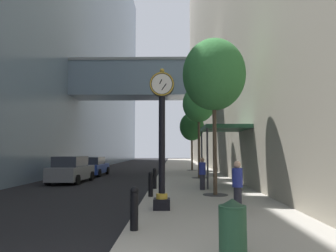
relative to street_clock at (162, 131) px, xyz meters
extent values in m
plane|color=black|center=(-0.85, 20.58, -2.77)|extent=(110.00, 110.00, 0.00)
cube|color=#9E998E|center=(1.80, 23.58, -2.70)|extent=(5.29, 80.00, 0.14)
cube|color=slate|center=(-13.32, 23.58, 15.72)|extent=(9.00, 80.00, 36.97)
cube|color=slate|center=(-2.19, 17.65, 5.69)|extent=(13.86, 3.20, 3.06)
cube|color=gray|center=(-2.19, 17.65, 7.35)|extent=(13.86, 3.40, 0.24)
cube|color=#A89E89|center=(8.94, 23.58, 16.26)|extent=(9.00, 80.00, 38.06)
cube|color=black|center=(0.00, 0.01, -2.45)|extent=(0.55, 0.55, 0.35)
cylinder|color=gold|center=(0.00, 0.01, -2.19)|extent=(0.39, 0.38, 0.18)
cylinder|color=black|center=(0.00, 0.01, -0.47)|extent=(0.22, 0.22, 3.26)
cylinder|color=black|center=(0.00, 0.01, 1.58)|extent=(0.84, 0.28, 0.84)
torus|color=gold|center=(0.00, -0.15, 1.58)|extent=(0.82, 0.05, 0.82)
cylinder|color=white|center=(0.00, -0.14, 1.58)|extent=(0.69, 0.01, 0.69)
cylinder|color=white|center=(0.00, 0.16, 1.58)|extent=(0.69, 0.01, 0.69)
sphere|color=gold|center=(0.00, 0.01, 2.07)|extent=(0.16, 0.16, 0.16)
cube|color=black|center=(-0.04, -0.15, 1.65)|extent=(0.10, 0.01, 0.16)
cube|color=black|center=(0.07, -0.15, 1.47)|extent=(0.17, 0.01, 0.23)
cylinder|color=black|center=(-0.58, -2.73, -2.18)|extent=(0.20, 0.20, 0.90)
sphere|color=black|center=(-0.58, -2.73, -1.67)|extent=(0.21, 0.21, 0.21)
cylinder|color=black|center=(-0.58, 2.85, -2.18)|extent=(0.20, 0.20, 0.90)
sphere|color=black|center=(-0.58, 2.85, -1.67)|extent=(0.21, 0.21, 0.21)
cylinder|color=black|center=(-0.58, 5.64, -2.18)|extent=(0.20, 0.20, 0.90)
sphere|color=black|center=(-0.58, 5.64, -1.67)|extent=(0.21, 0.21, 0.21)
cylinder|color=#333335|center=(2.24, 3.40, -2.62)|extent=(1.10, 1.10, 0.02)
cylinder|color=#4C3D2D|center=(2.24, 3.40, -0.46)|extent=(0.18, 0.18, 4.33)
ellipsoid|color=#387F3D|center=(2.24, 3.40, 2.77)|extent=(2.84, 2.84, 3.27)
cylinder|color=#333335|center=(2.24, 11.94, -2.62)|extent=(1.10, 1.10, 0.02)
cylinder|color=#4C3D2D|center=(2.24, 11.94, -0.40)|extent=(0.18, 0.18, 4.46)
ellipsoid|color=#387F3D|center=(2.24, 11.94, 2.71)|extent=(2.34, 2.34, 2.69)
cylinder|color=#333335|center=(2.24, 20.48, -2.62)|extent=(1.10, 1.10, 0.02)
cylinder|color=#4C3D2D|center=(2.24, 20.48, -0.91)|extent=(0.18, 0.18, 3.43)
ellipsoid|color=#2D7033|center=(2.24, 20.48, 1.71)|extent=(2.44, 2.44, 2.80)
cylinder|color=#234C33|center=(1.50, -4.54, -2.17)|extent=(0.52, 0.52, 0.92)
cone|color=#183523|center=(1.50, -4.54, -1.66)|extent=(0.53, 0.53, 0.16)
cylinder|color=#23232D|center=(1.84, 5.20, -2.25)|extent=(0.36, 0.36, 0.75)
cylinder|color=navy|center=(1.84, 5.20, -1.57)|extent=(0.47, 0.47, 0.61)
sphere|color=#9E7556|center=(1.84, 5.20, -1.15)|extent=(0.23, 0.23, 0.23)
cylinder|color=#23232D|center=(2.48, -0.21, -2.25)|extent=(0.37, 0.37, 0.76)
cylinder|color=navy|center=(2.48, -0.21, -1.56)|extent=(0.48, 0.48, 0.62)
sphere|color=tan|center=(2.48, -0.21, -1.13)|extent=(0.23, 0.23, 0.23)
cube|color=#235138|center=(3.24, 6.97, 0.57)|extent=(2.40, 3.60, 0.20)
cylinder|color=#333338|center=(2.12, 5.37, -1.03)|extent=(0.10, 0.10, 3.20)
cylinder|color=#333338|center=(2.12, 8.57, -1.03)|extent=(0.10, 0.10, 3.20)
cube|color=slate|center=(-6.28, 9.85, -2.13)|extent=(1.92, 4.43, 0.84)
cube|color=#282D38|center=(-6.29, 9.64, -1.39)|extent=(1.65, 2.50, 0.68)
cylinder|color=black|center=(-7.13, 11.37, -2.45)|extent=(0.24, 0.65, 0.64)
cylinder|color=black|center=(-5.34, 11.32, -2.45)|extent=(0.24, 0.65, 0.64)
cylinder|color=black|center=(-7.22, 8.39, -2.45)|extent=(0.24, 0.65, 0.64)
cylinder|color=black|center=(-5.43, 8.34, -2.45)|extent=(0.24, 0.65, 0.64)
cube|color=navy|center=(-6.39, 15.57, -2.17)|extent=(1.88, 4.53, 0.75)
cube|color=#282D38|center=(-6.39, 15.35, -1.52)|extent=(1.66, 2.54, 0.61)
cylinder|color=black|center=(-7.33, 17.11, -2.45)|extent=(0.22, 0.64, 0.64)
cylinder|color=black|center=(-5.45, 17.11, -2.45)|extent=(0.22, 0.64, 0.64)
cylinder|color=black|center=(-7.33, 14.03, -2.45)|extent=(0.22, 0.64, 0.64)
cylinder|color=black|center=(-5.45, 14.03, -2.45)|extent=(0.22, 0.64, 0.64)
camera|label=1|loc=(0.39, -10.51, -0.67)|focal=33.25mm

